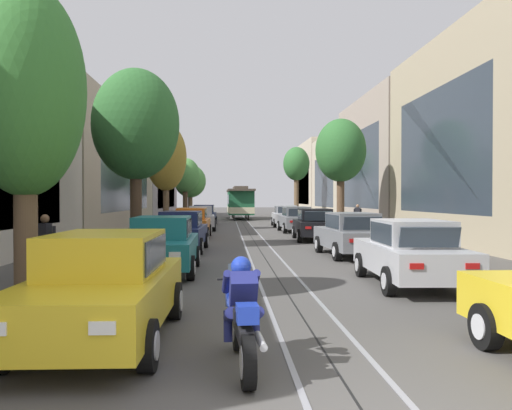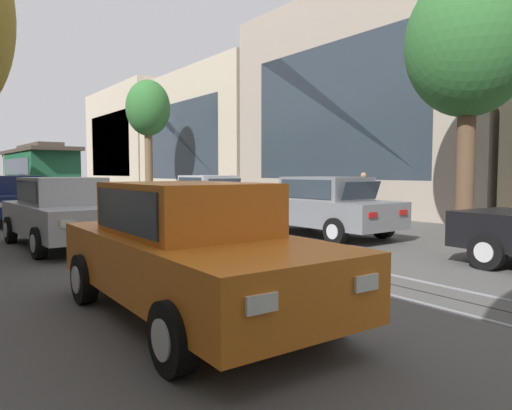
{
  "view_description": "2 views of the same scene",
  "coord_description": "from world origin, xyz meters",
  "px_view_note": "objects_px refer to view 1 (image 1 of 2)",
  "views": [
    {
      "loc": [
        -1.33,
        -4.0,
        2.09
      ],
      "look_at": [
        0.39,
        25.96,
        1.7
      ],
      "focal_mm": 35.52,
      "sensor_mm": 36.0,
      "label": 1
    },
    {
      "loc": [
        -5.81,
        18.2,
        1.71
      ],
      "look_at": [
        0.61,
        27.06,
        0.94
      ],
      "focal_mm": 33.05,
      "sensor_mm": 36.0,
      "label": 2
    }
  ],
  "objects_px": {
    "parked_car_teal_second_left": "(162,244)",
    "street_tree_kerb_left_far": "(190,182)",
    "parked_car_black_fourth_right": "(315,224)",
    "parked_car_silver_fifth_left": "(201,218)",
    "street_tree_kerb_left_near": "(25,92)",
    "parked_car_yellow_near_left": "(104,287)",
    "parked_car_grey_fifth_right": "(296,219)",
    "street_tree_kerb_right_mid": "(296,165)",
    "parked_car_silver_second_right": "(410,252)",
    "motorcycle_with_rider": "(242,316)",
    "street_tree_kerb_left_second": "(136,126)",
    "parked_car_silver_sixth_right": "(285,216)",
    "street_tree_kerb_left_fourth": "(185,176)",
    "street_tree_kerb_right_second": "(341,151)",
    "street_tree_kerb_left_mid": "(166,158)",
    "cable_car_trolley": "(240,203)",
    "parked_car_navy_sixth_left": "(204,215)",
    "pedestrian_on_left_pavement": "(45,243)",
    "pedestrian_on_right_pavement": "(358,215)",
    "parked_car_navy_mid_left": "(181,231)",
    "parked_car_orange_fourth_left": "(192,223)",
    "parked_car_grey_mid_right": "(351,234)"
  },
  "relations": [
    {
      "from": "parked_car_grey_mid_right",
      "to": "pedestrian_on_right_pavement",
      "type": "bearing_deg",
      "value": 74.57
    },
    {
      "from": "parked_car_silver_fifth_left",
      "to": "parked_car_silver_second_right",
      "type": "height_order",
      "value": "same"
    },
    {
      "from": "parked_car_silver_second_right",
      "to": "street_tree_kerb_left_second",
      "type": "height_order",
      "value": "street_tree_kerb_left_second"
    },
    {
      "from": "street_tree_kerb_left_far",
      "to": "parked_car_navy_mid_left",
      "type": "bearing_deg",
      "value": -86.44
    },
    {
      "from": "parked_car_navy_mid_left",
      "to": "street_tree_kerb_right_second",
      "type": "xyz_separation_m",
      "value": [
        8.31,
        8.35,
        3.97
      ]
    },
    {
      "from": "parked_car_teal_second_left",
      "to": "cable_car_trolley",
      "type": "distance_m",
      "value": 37.18
    },
    {
      "from": "parked_car_orange_fourth_left",
      "to": "street_tree_kerb_right_mid",
      "type": "xyz_separation_m",
      "value": [
        8.53,
        21.14,
        4.49
      ]
    },
    {
      "from": "parked_car_silver_fifth_left",
      "to": "street_tree_kerb_left_near",
      "type": "bearing_deg",
      "value": -95.22
    },
    {
      "from": "parked_car_navy_sixth_left",
      "to": "street_tree_kerb_right_mid",
      "type": "relative_size",
      "value": 0.62
    },
    {
      "from": "parked_car_black_fourth_right",
      "to": "street_tree_kerb_right_mid",
      "type": "relative_size",
      "value": 0.63
    },
    {
      "from": "street_tree_kerb_left_far",
      "to": "parked_car_black_fourth_right",
      "type": "bearing_deg",
      "value": -75.29
    },
    {
      "from": "parked_car_navy_sixth_left",
      "to": "street_tree_kerb_left_second",
      "type": "distance_m",
      "value": 19.05
    },
    {
      "from": "parked_car_yellow_near_left",
      "to": "street_tree_kerb_left_mid",
      "type": "bearing_deg",
      "value": 94.81
    },
    {
      "from": "pedestrian_on_left_pavement",
      "to": "parked_car_orange_fourth_left",
      "type": "bearing_deg",
      "value": 78.53
    },
    {
      "from": "parked_car_black_fourth_right",
      "to": "street_tree_kerb_left_second",
      "type": "distance_m",
      "value": 9.92
    },
    {
      "from": "parked_car_teal_second_left",
      "to": "street_tree_kerb_left_near",
      "type": "xyz_separation_m",
      "value": [
        -2.07,
        -4.3,
        3.34
      ]
    },
    {
      "from": "parked_car_navy_sixth_left",
      "to": "motorcycle_with_rider",
      "type": "relative_size",
      "value": 2.2
    },
    {
      "from": "parked_car_teal_second_left",
      "to": "parked_car_silver_sixth_right",
      "type": "height_order",
      "value": "same"
    },
    {
      "from": "street_tree_kerb_left_far",
      "to": "motorcycle_with_rider",
      "type": "relative_size",
      "value": 2.96
    },
    {
      "from": "parked_car_orange_fourth_left",
      "to": "street_tree_kerb_left_far",
      "type": "bearing_deg",
      "value": 94.27
    },
    {
      "from": "parked_car_orange_fourth_left",
      "to": "parked_car_navy_sixth_left",
      "type": "distance_m",
      "value": 12.74
    },
    {
      "from": "pedestrian_on_right_pavement",
      "to": "street_tree_kerb_right_second",
      "type": "bearing_deg",
      "value": -114.15
    },
    {
      "from": "parked_car_orange_fourth_left",
      "to": "street_tree_kerb_right_second",
      "type": "bearing_deg",
      "value": 9.93
    },
    {
      "from": "street_tree_kerb_right_second",
      "to": "street_tree_kerb_left_second",
      "type": "bearing_deg",
      "value": -145.13
    },
    {
      "from": "parked_car_silver_sixth_right",
      "to": "street_tree_kerb_left_far",
      "type": "height_order",
      "value": "street_tree_kerb_left_far"
    },
    {
      "from": "parked_car_silver_fifth_left",
      "to": "pedestrian_on_right_pavement",
      "type": "height_order",
      "value": "pedestrian_on_right_pavement"
    },
    {
      "from": "parked_car_navy_mid_left",
      "to": "motorcycle_with_rider",
      "type": "bearing_deg",
      "value": -81.8
    },
    {
      "from": "parked_car_yellow_near_left",
      "to": "parked_car_teal_second_left",
      "type": "height_order",
      "value": "same"
    },
    {
      "from": "street_tree_kerb_right_second",
      "to": "cable_car_trolley",
      "type": "height_order",
      "value": "street_tree_kerb_right_second"
    },
    {
      "from": "parked_car_silver_sixth_right",
      "to": "pedestrian_on_right_pavement",
      "type": "height_order",
      "value": "pedestrian_on_right_pavement"
    },
    {
      "from": "street_tree_kerb_right_second",
      "to": "motorcycle_with_rider",
      "type": "relative_size",
      "value": 3.34
    },
    {
      "from": "parked_car_silver_second_right",
      "to": "street_tree_kerb_right_mid",
      "type": "bearing_deg",
      "value": 86.44
    },
    {
      "from": "parked_car_navy_mid_left",
      "to": "street_tree_kerb_right_mid",
      "type": "relative_size",
      "value": 0.63
    },
    {
      "from": "parked_car_navy_mid_left",
      "to": "parked_car_orange_fourth_left",
      "type": "distance_m",
      "value": 6.89
    },
    {
      "from": "parked_car_grey_mid_right",
      "to": "street_tree_kerb_left_near",
      "type": "relative_size",
      "value": 0.7
    },
    {
      "from": "parked_car_orange_fourth_left",
      "to": "parked_car_silver_second_right",
      "type": "relative_size",
      "value": 0.99
    },
    {
      "from": "street_tree_kerb_right_mid",
      "to": "pedestrian_on_right_pavement",
      "type": "bearing_deg",
      "value": -81.24
    },
    {
      "from": "pedestrian_on_left_pavement",
      "to": "pedestrian_on_right_pavement",
      "type": "xyz_separation_m",
      "value": [
        13.55,
        20.58,
        0.01
      ]
    },
    {
      "from": "parked_car_navy_sixth_left",
      "to": "street_tree_kerb_left_second",
      "type": "height_order",
      "value": "street_tree_kerb_left_second"
    },
    {
      "from": "street_tree_kerb_left_second",
      "to": "street_tree_kerb_left_mid",
      "type": "height_order",
      "value": "street_tree_kerb_left_second"
    },
    {
      "from": "street_tree_kerb_left_far",
      "to": "parked_car_navy_sixth_left",
      "type": "bearing_deg",
      "value": -82.39
    },
    {
      "from": "parked_car_silver_fifth_left",
      "to": "street_tree_kerb_right_mid",
      "type": "relative_size",
      "value": 0.63
    },
    {
      "from": "parked_car_yellow_near_left",
      "to": "street_tree_kerb_left_near",
      "type": "xyz_separation_m",
      "value": [
        -2.08,
        2.49,
        3.34
      ]
    },
    {
      "from": "parked_car_yellow_near_left",
      "to": "street_tree_kerb_left_second",
      "type": "xyz_separation_m",
      "value": [
        -2.0,
        13.87,
        4.34
      ]
    },
    {
      "from": "parked_car_yellow_near_left",
      "to": "parked_car_grey_fifth_right",
      "type": "relative_size",
      "value": 1.0
    },
    {
      "from": "parked_car_navy_sixth_left",
      "to": "street_tree_kerb_left_second",
      "type": "xyz_separation_m",
      "value": [
        -2.0,
        -18.44,
        4.34
      ]
    },
    {
      "from": "street_tree_kerb_left_far",
      "to": "street_tree_kerb_right_mid",
      "type": "bearing_deg",
      "value": -40.33
    },
    {
      "from": "parked_car_silver_second_right",
      "to": "motorcycle_with_rider",
      "type": "distance_m",
      "value": 7.08
    },
    {
      "from": "street_tree_kerb_left_fourth",
      "to": "street_tree_kerb_right_second",
      "type": "distance_m",
      "value": 19.63
    },
    {
      "from": "parked_car_teal_second_left",
      "to": "street_tree_kerb_left_far",
      "type": "xyz_separation_m",
      "value": [
        -2.33,
        43.1,
        3.19
      ]
    }
  ]
}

